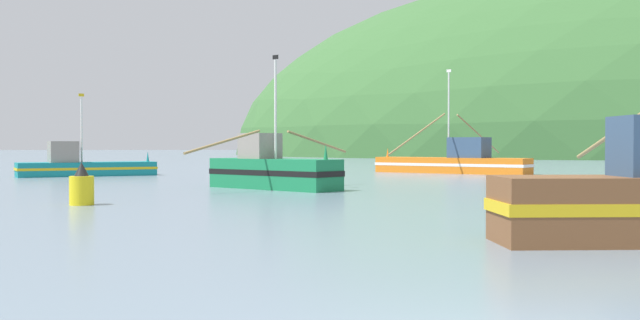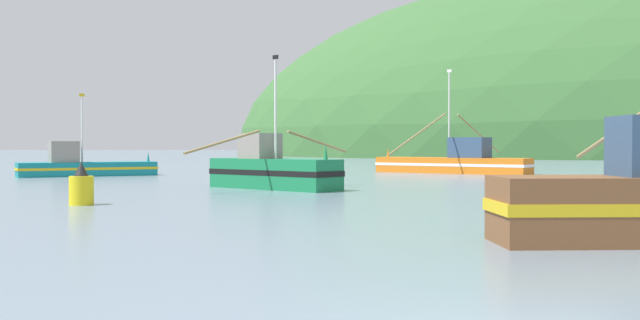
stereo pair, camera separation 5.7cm
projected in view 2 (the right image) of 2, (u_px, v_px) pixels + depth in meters
hill_far_left at (636, 154)px, 168.28m from camera, size 179.99×143.99×80.09m
fishing_boat_orange at (454, 162)px, 55.00m from camera, size 12.10×13.99×7.71m
fishing_boat_teal at (84, 166)px, 50.11m from camera, size 9.23×5.53×5.56m
fishing_boat_green at (272, 170)px, 35.66m from camera, size 7.93×7.57×6.40m
channel_buoy at (81, 187)px, 26.09m from camera, size 0.84×0.84×1.52m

